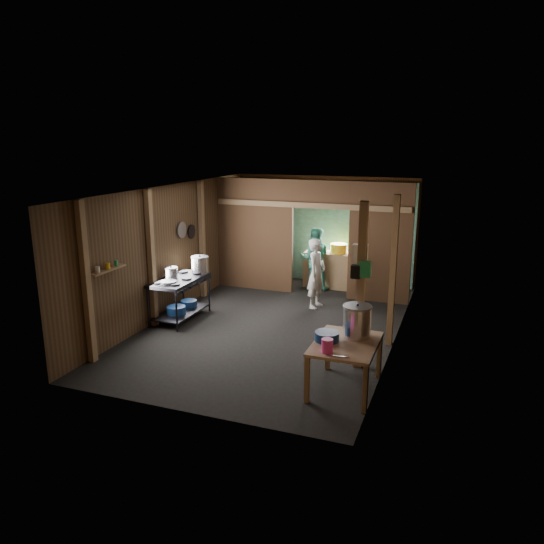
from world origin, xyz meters
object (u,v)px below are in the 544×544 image
at_px(cook, 316,273).
at_px(yellow_tub, 339,248).
at_px(gas_range, 180,299).
at_px(pink_bucket, 327,346).
at_px(stock_pot, 357,322).
at_px(stove_pot_large, 200,265).
at_px(prep_table, 345,366).

bearing_deg(cook, yellow_tub, 4.59).
bearing_deg(yellow_tub, gas_range, -125.86).
bearing_deg(pink_bucket, stock_pot, 70.30).
xyz_separation_m(stove_pot_large, cook, (2.13, 1.13, -0.26)).
relative_size(gas_range, yellow_tub, 3.55).
distance_m(stock_pot, yellow_tub, 5.01).
bearing_deg(stock_pot, pink_bucket, -109.70).
height_order(stock_pot, pink_bucket, stock_pot).
height_order(pink_bucket, cook, cook).
relative_size(pink_bucket, cook, 0.13).
bearing_deg(yellow_tub, stock_pot, -73.53).
xyz_separation_m(pink_bucket, cook, (-1.25, 3.89, -0.07)).
distance_m(gas_range, prep_table, 4.12).
relative_size(prep_table, pink_bucket, 6.38).
bearing_deg(prep_table, stove_pot_large, 146.57).
bearing_deg(cook, prep_table, -150.38).
distance_m(prep_table, yellow_tub, 5.29).
height_order(prep_table, pink_bucket, pink_bucket).
xyz_separation_m(gas_range, cook, (2.30, 1.68, 0.32)).
distance_m(gas_range, stock_pot, 4.12).
bearing_deg(yellow_tub, cook, -92.90).
distance_m(pink_bucket, yellow_tub, 5.63).
distance_m(stove_pot_large, yellow_tub, 3.52).
relative_size(prep_table, cook, 0.82).
relative_size(gas_range, stock_pot, 2.90).
bearing_deg(pink_bucket, prep_table, 69.22).
distance_m(prep_table, stock_pot, 0.65).
bearing_deg(stove_pot_large, cook, 28.03).
xyz_separation_m(prep_table, stove_pot_large, (-3.54, 2.34, 0.64)).
distance_m(gas_range, pink_bucket, 4.20).
distance_m(prep_table, cook, 3.77).
relative_size(yellow_tub, cook, 0.27).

